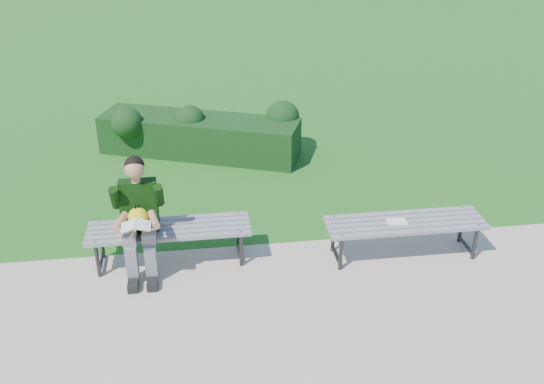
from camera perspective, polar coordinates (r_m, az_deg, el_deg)
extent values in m
plane|color=#327E25|center=(7.25, -3.18, -5.23)|extent=(80.00, 80.00, 0.00)
cube|color=#BCB79F|center=(5.85, -1.64, -14.34)|extent=(30.00, 3.50, 0.02)
cube|color=#194110|center=(9.65, -6.84, 5.26)|extent=(3.19, 1.86, 0.60)
sphere|color=#194110|center=(9.63, -13.50, 6.36)|extent=(0.63, 0.63, 0.49)
sphere|color=#194110|center=(9.56, -7.73, 6.71)|extent=(0.60, 0.60, 0.47)
sphere|color=#194110|center=(9.57, 1.00, 7.00)|extent=(0.70, 0.70, 0.54)
cube|color=slate|center=(6.65, -9.70, -4.34)|extent=(1.80, 0.08, 0.04)
cube|color=slate|center=(6.73, -9.68, -3.88)|extent=(1.80, 0.08, 0.04)
cube|color=slate|center=(6.82, -9.67, -3.43)|extent=(1.80, 0.08, 0.04)
cube|color=slate|center=(6.91, -9.66, -3.00)|extent=(1.80, 0.09, 0.04)
cube|color=slate|center=(7.00, -9.65, -2.57)|extent=(1.80, 0.09, 0.04)
cylinder|color=#2D2D30|center=(6.86, -16.09, -6.22)|extent=(0.04, 0.04, 0.41)
cylinder|color=#2D2D30|center=(7.18, -15.74, -4.56)|extent=(0.04, 0.04, 0.41)
cylinder|color=#2D2D30|center=(6.93, -16.10, -4.09)|extent=(0.04, 0.42, 0.04)
cylinder|color=#2D2D30|center=(7.10, -15.76, -6.36)|extent=(0.04, 0.42, 0.04)
cylinder|color=gray|center=(6.72, -16.38, -4.53)|extent=(0.02, 0.02, 0.01)
cylinder|color=gray|center=(7.07, -15.98, -2.77)|extent=(0.02, 0.02, 0.01)
cylinder|color=#2D2D30|center=(6.78, -2.93, -5.47)|extent=(0.04, 0.04, 0.41)
cylinder|color=#2D2D30|center=(7.11, -3.21, -3.82)|extent=(0.04, 0.04, 0.41)
cylinder|color=#2D2D30|center=(6.85, -3.11, -3.33)|extent=(0.04, 0.42, 0.04)
cylinder|color=#2D2D30|center=(7.02, -3.05, -5.63)|extent=(0.04, 0.42, 0.04)
cylinder|color=gray|center=(6.64, -2.97, -3.74)|extent=(0.02, 0.02, 0.01)
cylinder|color=gray|center=(7.00, -3.28, -2.00)|extent=(0.02, 0.02, 0.01)
cube|color=slate|center=(6.84, 12.99, -3.69)|extent=(1.80, 0.08, 0.04)
cube|color=slate|center=(6.92, 12.71, -3.26)|extent=(1.80, 0.08, 0.04)
cube|color=slate|center=(7.01, 12.43, -2.83)|extent=(1.80, 0.08, 0.04)
cube|color=slate|center=(7.09, 12.16, -2.42)|extent=(1.80, 0.08, 0.04)
cube|color=slate|center=(7.18, 11.90, -2.01)|extent=(1.80, 0.08, 0.04)
cylinder|color=#2D2D30|center=(6.75, 6.49, -5.79)|extent=(0.04, 0.04, 0.41)
cylinder|color=#2D2D30|center=(7.07, 5.76, -4.13)|extent=(0.04, 0.04, 0.41)
cylinder|color=#2D2D30|center=(6.81, 6.19, -3.64)|extent=(0.04, 0.42, 0.04)
cylinder|color=#2D2D30|center=(6.99, 6.06, -5.94)|extent=(0.04, 0.42, 0.04)
cylinder|color=gray|center=(6.61, 6.64, -4.06)|extent=(0.02, 0.02, 0.01)
cylinder|color=gray|center=(6.95, 5.83, -2.30)|extent=(0.02, 0.02, 0.01)
cylinder|color=#2D2D30|center=(7.27, 18.56, -4.61)|extent=(0.04, 0.04, 0.41)
cylinder|color=#2D2D30|center=(7.56, 17.38, -3.12)|extent=(0.04, 0.04, 0.41)
cylinder|color=#2D2D30|center=(7.32, 18.16, -2.62)|extent=(0.04, 0.42, 0.04)
cylinder|color=#2D2D30|center=(7.48, 17.80, -4.80)|extent=(0.04, 0.42, 0.04)
cylinder|color=gray|center=(7.13, 18.91, -2.98)|extent=(0.02, 0.02, 0.01)
cylinder|color=gray|center=(7.45, 17.59, -1.40)|extent=(0.02, 0.02, 0.01)
cube|color=slate|center=(6.68, -13.18, -3.70)|extent=(0.14, 0.42, 0.13)
cube|color=slate|center=(6.66, -11.47, -3.60)|extent=(0.14, 0.42, 0.13)
cube|color=slate|center=(6.68, -13.02, -6.63)|extent=(0.12, 0.13, 0.45)
cube|color=slate|center=(6.66, -11.30, -6.54)|extent=(0.12, 0.13, 0.45)
cube|color=black|center=(6.69, -12.92, -8.38)|extent=(0.11, 0.26, 0.09)
cube|color=black|center=(6.68, -11.20, -8.30)|extent=(0.11, 0.26, 0.09)
cube|color=black|center=(6.73, -12.41, -1.21)|extent=(0.40, 0.30, 0.59)
cylinder|color=#B27D57|center=(6.57, -12.69, 1.16)|extent=(0.10, 0.10, 0.08)
sphere|color=#B27D57|center=(6.50, -12.82, 2.11)|extent=(0.21, 0.21, 0.21)
sphere|color=black|center=(6.51, -12.83, 2.46)|extent=(0.21, 0.21, 0.21)
cylinder|color=black|center=(6.60, -14.58, -0.52)|extent=(0.10, 0.21, 0.30)
cylinder|color=black|center=(6.55, -10.60, -0.28)|extent=(0.10, 0.21, 0.30)
cylinder|color=#B27D57|center=(6.48, -14.06, -2.72)|extent=(0.14, 0.31, 0.08)
cylinder|color=#B27D57|center=(6.44, -11.06, -2.55)|extent=(0.14, 0.31, 0.08)
sphere|color=#B27D57|center=(6.33, -13.55, -3.40)|extent=(0.09, 0.09, 0.09)
sphere|color=#B27D57|center=(6.31, -11.74, -3.30)|extent=(0.09, 0.09, 0.09)
sphere|color=#D3AA08|center=(6.56, -12.49, -2.35)|extent=(0.22, 0.22, 0.22)
cone|color=orange|center=(6.46, -12.54, -2.90)|extent=(0.06, 0.06, 0.06)
cone|color=black|center=(6.50, -12.73, -1.32)|extent=(0.03, 0.04, 0.07)
cone|color=black|center=(6.51, -12.46, -1.30)|extent=(0.03, 0.03, 0.06)
sphere|color=white|center=(6.46, -12.97, -2.57)|extent=(0.04, 0.04, 0.04)
sphere|color=white|center=(6.45, -12.17, -2.53)|extent=(0.04, 0.04, 0.04)
cube|color=white|center=(6.29, -13.38, -3.13)|extent=(0.15, 0.20, 0.05)
cube|color=white|center=(6.27, -12.02, -3.05)|extent=(0.15, 0.20, 0.05)
cube|color=white|center=(6.96, 11.67, -2.73)|extent=(0.23, 0.17, 0.01)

